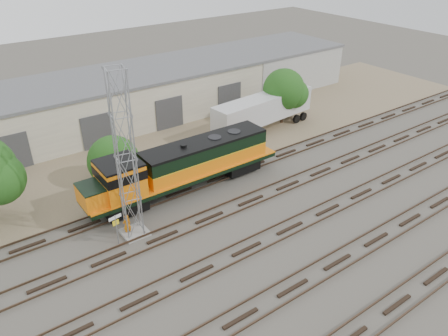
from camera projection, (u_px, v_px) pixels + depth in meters
ground at (263, 210)px, 33.82m from camera, size 140.00×140.00×0.00m
dirt_strip at (168, 142)px, 44.45m from camera, size 80.00×16.00×0.02m
tracks at (290, 228)px, 31.65m from camera, size 80.00×20.40×0.28m
warehouse at (131, 96)px, 48.84m from camera, size 58.40×10.40×5.30m
locomotive at (181, 166)px, 35.07m from camera, size 17.07×2.99×4.10m
signal_tower at (126, 161)px, 28.39m from camera, size 1.78×1.78×12.06m
sign_post at (116, 224)px, 29.46m from camera, size 0.95×0.20×2.35m
worker at (127, 225)px, 30.80m from camera, size 0.62×0.43×1.62m
semi_trailer at (265, 109)px, 46.00m from camera, size 12.63×3.64×3.83m
dumpster_blue at (269, 96)px, 54.20m from camera, size 2.06×2.01×1.50m
dumpster_red at (279, 96)px, 54.40m from camera, size 1.75×1.68×1.40m
tree_mid at (117, 162)px, 36.81m from camera, size 4.61×4.39×4.39m
tree_east at (286, 91)px, 47.02m from camera, size 4.76×4.53×6.11m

